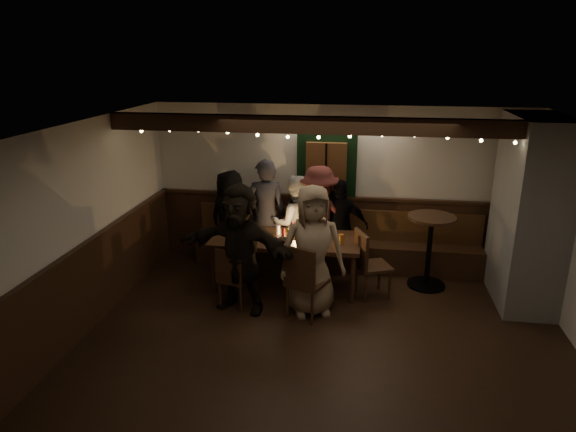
% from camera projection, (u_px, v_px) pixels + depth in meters
% --- Properties ---
extents(room, '(6.02, 5.01, 2.62)m').
position_uv_depth(room, '(410.00, 224.00, 7.20)').
color(room, black).
rests_on(room, ground).
extents(dining_table, '(2.17, 0.93, 0.94)m').
position_uv_depth(dining_table, '(286.00, 242.00, 7.54)').
color(dining_table, '#322314').
rests_on(dining_table, ground).
extents(chair_near_left, '(0.48, 0.48, 0.88)m').
position_uv_depth(chair_near_left, '(232.00, 275.00, 6.96)').
color(chair_near_left, '#322314').
rests_on(chair_near_left, ground).
extents(chair_near_right, '(0.61, 0.61, 1.03)m').
position_uv_depth(chair_near_right, '(303.00, 278.00, 6.66)').
color(chair_near_right, '#322314').
rests_on(chair_near_right, ground).
extents(chair_end, '(0.59, 0.59, 0.99)m').
position_uv_depth(chair_end, '(368.00, 260.00, 7.28)').
color(chair_end, '#322314').
rests_on(chair_end, ground).
extents(high_top, '(0.70, 0.70, 1.11)m').
position_uv_depth(high_top, '(430.00, 242.00, 7.56)').
color(high_top, black).
rests_on(high_top, ground).
extents(person_a, '(0.91, 0.75, 1.60)m').
position_uv_depth(person_a, '(231.00, 219.00, 8.26)').
color(person_a, black).
rests_on(person_a, ground).
extents(person_b, '(0.73, 0.56, 1.80)m').
position_uv_depth(person_b, '(266.00, 214.00, 8.19)').
color(person_b, '#2C2C35').
rests_on(person_b, ground).
extents(person_c, '(0.90, 0.79, 1.56)m').
position_uv_depth(person_c, '(295.00, 223.00, 8.14)').
color(person_c, '#BABABA').
rests_on(person_c, ground).
extents(person_d, '(1.25, 0.93, 1.72)m').
position_uv_depth(person_d, '(318.00, 220.00, 8.06)').
color(person_d, '#461C1A').
rests_on(person_d, ground).
extents(person_e, '(0.90, 0.41, 1.51)m').
position_uv_depth(person_e, '(340.00, 226.00, 8.09)').
color(person_e, black).
rests_on(person_e, ground).
extents(person_f, '(1.72, 0.92, 1.77)m').
position_uv_depth(person_f, '(240.00, 248.00, 6.84)').
color(person_f, black).
rests_on(person_f, ground).
extents(person_g, '(1.00, 0.81, 1.78)m').
position_uv_depth(person_g, '(312.00, 251.00, 6.74)').
color(person_g, '#9B7F64').
rests_on(person_g, ground).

